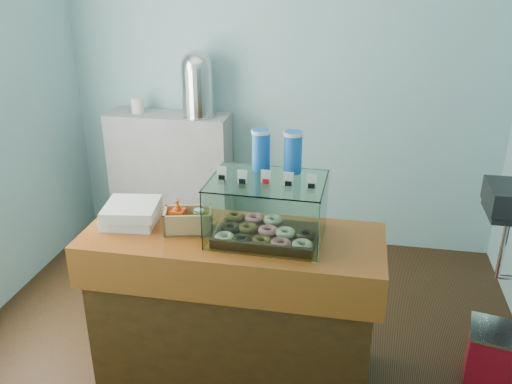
% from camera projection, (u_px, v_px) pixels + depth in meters
% --- Properties ---
extents(ground, '(3.50, 3.50, 0.00)m').
position_uv_depth(ground, '(244.00, 342.00, 3.44)').
color(ground, black).
rests_on(ground, ground).
extents(room_shell, '(3.54, 3.04, 2.82)m').
position_uv_depth(room_shell, '(246.00, 73.00, 2.78)').
color(room_shell, '#86C4C4').
rests_on(room_shell, ground).
extents(counter, '(1.60, 0.60, 0.90)m').
position_uv_depth(counter, '(233.00, 305.00, 3.04)').
color(counter, '#42250C').
rests_on(counter, ground).
extents(back_shelf, '(1.00, 0.32, 1.10)m').
position_uv_depth(back_shelf, '(172.00, 178.00, 4.58)').
color(back_shelf, '#99999B').
rests_on(back_shelf, ground).
extents(display_case, '(0.60, 0.45, 0.54)m').
position_uv_depth(display_case, '(268.00, 204.00, 2.80)').
color(display_case, '#34200F').
rests_on(display_case, counter).
extents(condiment_crate, '(0.28, 0.20, 0.18)m').
position_uv_depth(condiment_crate, '(186.00, 220.00, 2.89)').
color(condiment_crate, tan).
rests_on(condiment_crate, counter).
extents(pastry_boxes, '(0.33, 0.32, 0.11)m').
position_uv_depth(pastry_boxes, '(132.00, 213.00, 2.98)').
color(pastry_boxes, silver).
rests_on(pastry_boxes, counter).
extents(coffee_urn, '(0.28, 0.28, 0.52)m').
position_uv_depth(coffee_urn, '(197.00, 82.00, 4.20)').
color(coffee_urn, silver).
rests_on(coffee_urn, back_shelf).
extents(red_cooler, '(0.42, 0.35, 0.33)m').
position_uv_depth(red_cooler, '(501.00, 356.00, 3.08)').
color(red_cooler, '#B20E1F').
rests_on(red_cooler, ground).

